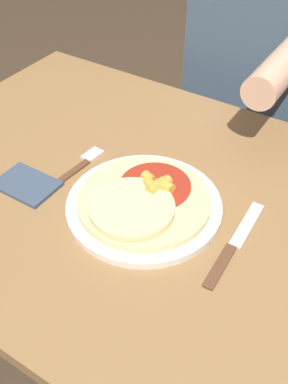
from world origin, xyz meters
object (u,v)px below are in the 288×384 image
plate (144,205)px  fork (77,168)px  person_diner (262,80)px  knife (234,244)px  pizza (143,200)px  dining_table (136,235)px

plate → fork: plate is taller
fork → person_diner: 0.64m
knife → plate: bearing=-177.9°
knife → person_diner: size_ratio=0.17×
plate → knife: (0.18, 0.01, -0.00)m
plate → person_diner: 0.64m
person_diner → pizza: bearing=-88.6°
dining_table → plate: (0.05, -0.04, 0.14)m
plate → pizza: pizza is taller
pizza → person_diner: person_diner is taller
dining_table → person_diner: bearing=87.1°
fork → knife: 0.35m
dining_table → pizza: pizza is taller
dining_table → fork: size_ratio=5.99×
fork → person_diner: (0.16, 0.62, -0.04)m
plate → person_diner: size_ratio=0.22×
dining_table → plate: size_ratio=3.70×
plate → fork: (-0.18, 0.02, -0.00)m
dining_table → pizza: bearing=-43.0°
plate → person_diner: person_diner is taller
plate → person_diner: (-0.02, 0.64, -0.04)m
person_diner → knife: bearing=-73.1°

